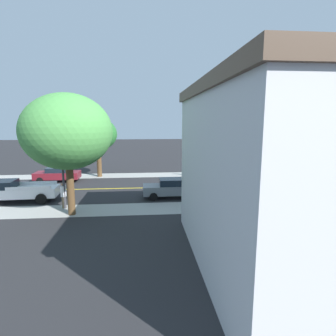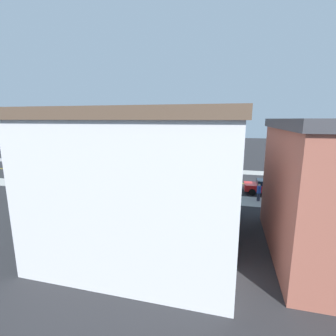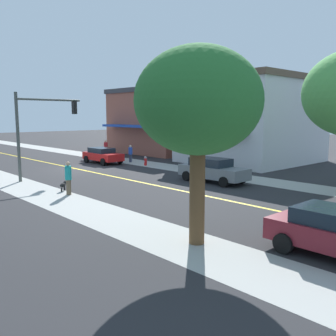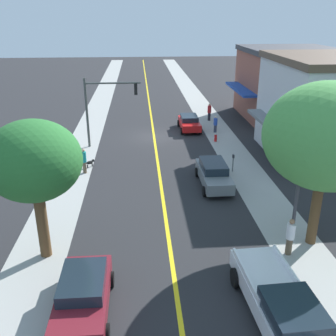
{
  "view_description": "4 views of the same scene",
  "coord_description": "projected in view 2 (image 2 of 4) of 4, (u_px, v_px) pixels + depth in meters",
  "views": [
    {
      "loc": [
        -25.13,
        13.36,
        6.15
      ],
      "look_at": [
        0.56,
        11.04,
        1.75
      ],
      "focal_mm": 29.51,
      "sensor_mm": 36.0,
      "label": 1
    },
    {
      "loc": [
        -28.01,
        1.81,
        7.26
      ],
      "look_at": [
        -0.51,
        8.8,
        1.47
      ],
      "focal_mm": 25.85,
      "sensor_mm": 36.0,
      "label": 2
    },
    {
      "loc": [
        14.72,
        26.5,
        4.26
      ],
      "look_at": [
        0.28,
        10.81,
        1.26
      ],
      "focal_mm": 39.87,
      "sensor_mm": 36.0,
      "label": 3
    },
    {
      "loc": [
        1.3,
        33.96,
        10.55
      ],
      "look_at": [
        -0.37,
        12.08,
        1.72
      ],
      "focal_mm": 41.29,
      "sensor_mm": 36.0,
      "label": 4
    }
  ],
  "objects": [
    {
      "name": "pedestrian_teal_shirt",
      "position": [
        182.0,
        164.0,
        34.41
      ],
      "size": [
        0.35,
        0.35,
        1.81
      ],
      "rotation": [
        0.0,
        0.0,
        6.26
      ],
      "color": "brown",
      "rests_on": "ground"
    },
    {
      "name": "pedestrian_red_shirt",
      "position": [
        314.0,
        195.0,
        20.4
      ],
      "size": [
        0.39,
        0.39,
        1.81
      ],
      "rotation": [
        0.0,
        0.0,
        4.38
      ],
      "color": "black",
      "rests_on": "ground"
    },
    {
      "name": "ground_plane",
      "position": [
        244.0,
        183.0,
        27.62
      ],
      "size": [
        140.0,
        140.0,
        0.0
      ],
      "primitive_type": "plane",
      "color": "#262628"
    },
    {
      "name": "pedestrian_white_shirt",
      "position": [
        67.0,
        177.0,
        26.79
      ],
      "size": [
        0.39,
        0.39,
        1.86
      ],
      "rotation": [
        0.0,
        0.0,
        4.84
      ],
      "color": "brown",
      "rests_on": "ground"
    },
    {
      "name": "white_pickup_truck",
      "position": [
        47.0,
        172.0,
        29.7
      ],
      "size": [
        2.45,
        6.25,
        1.68
      ],
      "rotation": [
        0.0,
        0.0,
        1.62
      ],
      "color": "silver",
      "rests_on": "ground"
    },
    {
      "name": "maroon_sedan_right_curb",
      "position": [
        89.0,
        163.0,
        36.2
      ],
      "size": [
        2.1,
        4.4,
        1.47
      ],
      "rotation": [
        0.0,
        0.0,
        1.57
      ],
      "color": "maroon",
      "rests_on": "ground"
    },
    {
      "name": "sidewalk_right",
      "position": [
        241.0,
        172.0,
        33.51
      ],
      "size": [
        2.72,
        126.0,
        0.01
      ],
      "primitive_type": "cube",
      "color": "#9E9E99",
      "rests_on": "ground"
    },
    {
      "name": "pedestrian_blue_shirt",
      "position": [
        259.0,
        192.0,
        21.66
      ],
      "size": [
        0.37,
        0.37,
        1.57
      ],
      "rotation": [
        0.0,
        0.0,
        5.06
      ],
      "color": "#33384C",
      "rests_on": "ground"
    },
    {
      "name": "parking_meter",
      "position": [
        156.0,
        183.0,
        24.59
      ],
      "size": [
        0.12,
        0.18,
        1.29
      ],
      "color": "#4C4C51",
      "rests_on": "ground"
    },
    {
      "name": "street_tree_left_near",
      "position": [
        118.0,
        136.0,
        36.62
      ],
      "size": [
        4.13,
        4.13,
        6.49
      ],
      "color": "brown",
      "rests_on": "ground"
    },
    {
      "name": "fire_hydrant",
      "position": [
        227.0,
        193.0,
        22.88
      ],
      "size": [
        0.44,
        0.24,
        0.81
      ],
      "color": "red",
      "rests_on": "ground"
    },
    {
      "name": "grey_sedan_left_curb",
      "position": [
        142.0,
        178.0,
        26.83
      ],
      "size": [
        1.96,
        4.72,
        1.55
      ],
      "rotation": [
        0.0,
        0.0,
        1.58
      ],
      "color": "slate",
      "rests_on": "ground"
    },
    {
      "name": "road_centerline_stripe",
      "position": [
        244.0,
        183.0,
        27.62
      ],
      "size": [
        0.2,
        126.0,
        0.0
      ],
      "primitive_type": "cube",
      "color": "yellow",
      "rests_on": "ground"
    },
    {
      "name": "street_tree_right_corner",
      "position": [
        62.0,
        137.0,
        24.27
      ],
      "size": [
        5.69,
        5.69,
        7.9
      ],
      "color": "brown",
      "rests_on": "ground"
    },
    {
      "name": "small_dog",
      "position": [
        189.0,
        169.0,
        34.01
      ],
      "size": [
        0.64,
        0.58,
        0.53
      ],
      "rotation": [
        0.0,
        0.0,
        3.84
      ],
      "color": "black",
      "rests_on": "ground"
    },
    {
      "name": "red_sedan_left_curb",
      "position": [
        267.0,
        187.0,
        23.67
      ],
      "size": [
        1.99,
        4.18,
        1.39
      ],
      "rotation": [
        0.0,
        0.0,
        1.58
      ],
      "color": "red",
      "rests_on": "ground"
    },
    {
      "name": "street_lamp",
      "position": [
        65.0,
        147.0,
        26.01
      ],
      "size": [
        0.7,
        0.36,
        7.09
      ],
      "color": "#38383D",
      "rests_on": "ground"
    },
    {
      "name": "traffic_light_mast",
      "position": [
        225.0,
        146.0,
        31.36
      ],
      "size": [
        4.57,
        0.32,
        5.74
      ],
      "rotation": [
        0.0,
        0.0,
        3.14
      ],
      "color": "#474C47",
      "rests_on": "ground"
    },
    {
      "name": "brick_apartment_block",
      "position": [
        153.0,
        176.0,
        14.6
      ],
      "size": [
        12.32,
        10.04,
        7.72
      ],
      "rotation": [
        0.0,
        0.0,
        -1.57
      ],
      "color": "silver",
      "rests_on": "ground"
    },
    {
      "name": "sidewalk_left",
      "position": [
        247.0,
        201.0,
        21.72
      ],
      "size": [
        2.72,
        126.0,
        0.01
      ],
      "primitive_type": "cube",
      "color": "#9E9E99",
      "rests_on": "ground"
    }
  ]
}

